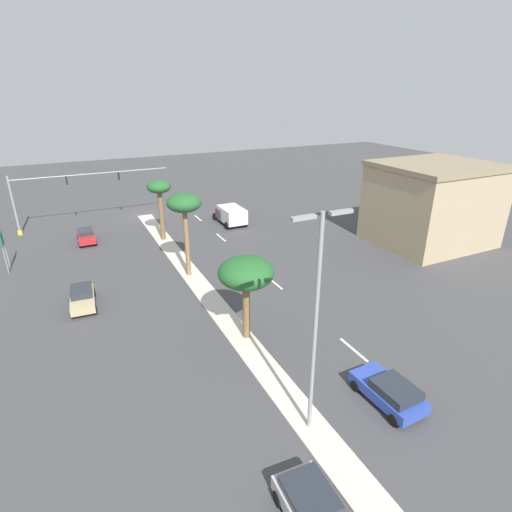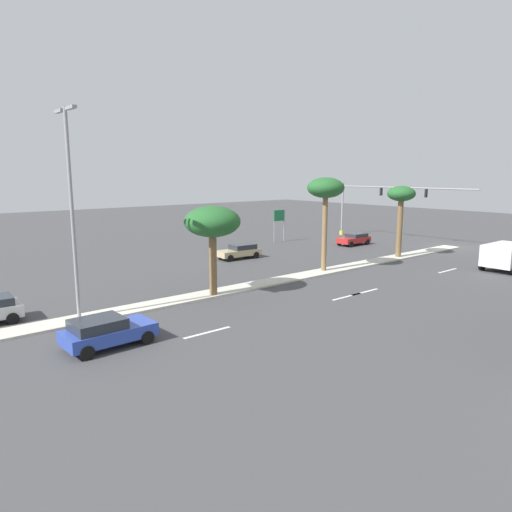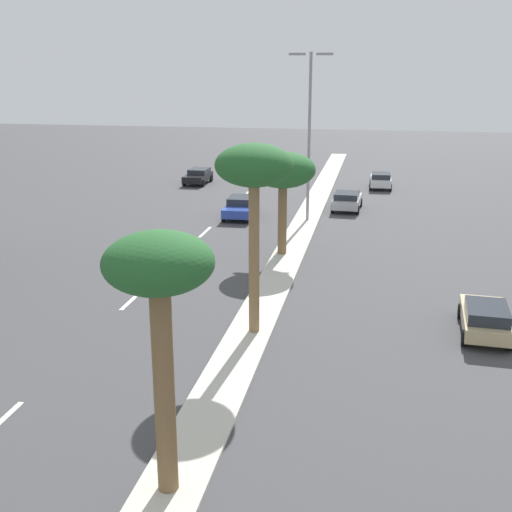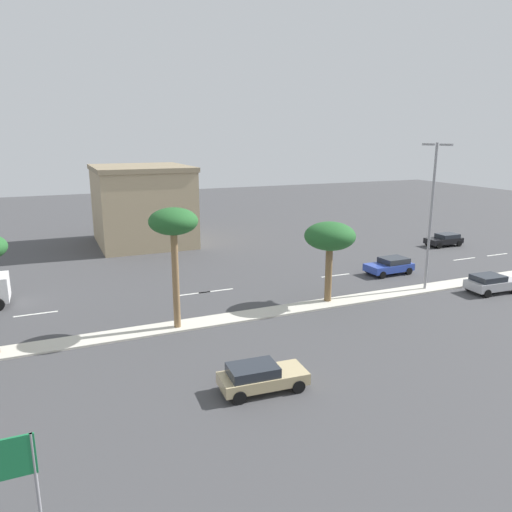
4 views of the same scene
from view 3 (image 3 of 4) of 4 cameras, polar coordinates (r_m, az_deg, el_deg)
name	(u,v)px [view 3 (image 3 of 4)]	position (r m, az deg, el deg)	size (l,w,h in m)	color
ground_plane	(283,267)	(34.54, 2.44, -0.95)	(160.00, 160.00, 0.00)	#424244
median_curb	(302,228)	(42.64, 4.13, 2.50)	(1.80, 76.41, 0.12)	beige
lane_stripe_right	(132,299)	(30.24, -10.99, -3.82)	(0.20, 2.80, 0.01)	silver
lane_stripe_far	(147,286)	(31.88, -9.76, -2.68)	(0.20, 2.80, 0.01)	silver
lane_stripe_rear	(205,232)	(41.87, -4.58, 2.15)	(0.20, 2.80, 0.01)	silver
lane_stripe_leading	(250,191)	(56.02, -0.56, 5.87)	(0.20, 2.80, 0.01)	silver
lane_stripe_left	(259,182)	(60.32, 0.28, 6.64)	(0.20, 2.80, 0.01)	silver
palm_tree_trailing	(159,281)	(14.78, -8.65, -2.18)	(2.60, 2.60, 6.70)	brown
palm_tree_center	(254,172)	(24.16, -0.18, 7.53)	(2.97, 2.97, 7.54)	olive
palm_tree_outboard	(283,172)	(35.57, 2.42, 7.55)	(3.64, 3.64, 5.81)	brown
street_lamp_trailing	(309,126)	(43.78, 4.80, 11.53)	(2.90, 0.24, 11.22)	gray
sedan_black_left	(198,176)	(59.62, -5.19, 7.16)	(2.01, 4.06, 1.34)	black
sedan_blue_outboard	(241,207)	(45.81, -1.37, 4.42)	(2.24, 4.19, 1.42)	#2D47AD
sedan_white_trailing	(381,180)	(58.07, 11.09, 6.70)	(1.96, 3.88, 1.41)	silver
sedan_silver_mid	(347,200)	(48.63, 8.15, 4.97)	(2.21, 4.13, 1.41)	#B2B2B7
sedan_tan_center	(485,318)	(27.27, 19.82, -5.20)	(2.10, 4.27, 1.35)	tan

